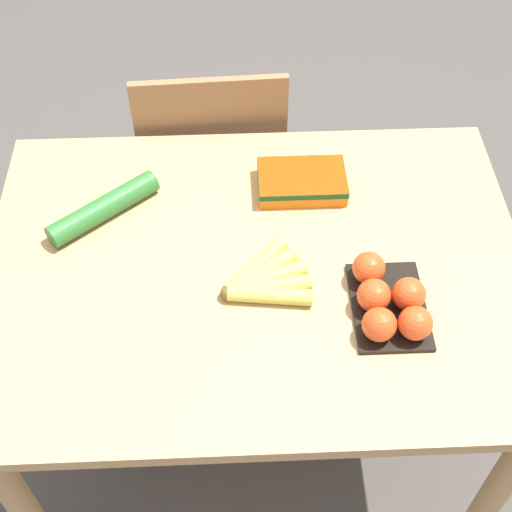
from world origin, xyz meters
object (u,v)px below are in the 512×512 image
object	(u,v)px
tomato_pack	(389,301)
cucumber_near	(104,208)
banana_bunch	(263,281)
carrot_bag	(302,181)
chair	(214,171)

from	to	relation	value
tomato_pack	cucumber_near	bearing A→B (deg)	153.78
banana_bunch	carrot_bag	bearing A→B (deg)	70.00
cucumber_near	banana_bunch	bearing A→B (deg)	-31.56
banana_bunch	chair	bearing A→B (deg)	99.86
tomato_pack	cucumber_near	distance (m)	0.65
carrot_bag	chair	bearing A→B (deg)	120.33
banana_bunch	tomato_pack	distance (m)	0.26
chair	carrot_bag	world-z (taller)	chair
tomato_pack	banana_bunch	bearing A→B (deg)	162.24
chair	cucumber_near	bearing A→B (deg)	59.43
chair	carrot_bag	bearing A→B (deg)	117.70
tomato_pack	cucumber_near	world-z (taller)	tomato_pack
chair	banana_bunch	world-z (taller)	chair
cucumber_near	chair	bearing A→B (deg)	62.07
chair	banana_bunch	size ratio (longest dim) A/B	4.71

